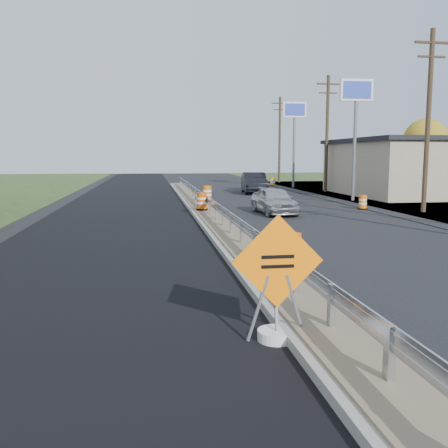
{
  "coord_description": "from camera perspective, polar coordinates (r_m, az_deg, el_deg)",
  "views": [
    {
      "loc": [
        -2.9,
        -15.51,
        2.99
      ],
      "look_at": [
        -0.86,
        -1.9,
        1.1
      ],
      "focal_mm": 40.0,
      "sensor_mm": 36.0,
      "label": 1
    }
  ],
  "objects": [
    {
      "name": "ground",
      "position": [
        16.06,
        2.03,
        -2.91
      ],
      "size": [
        140.0,
        140.0,
        0.0
      ],
      "primitive_type": "plane",
      "color": "black",
      "rests_on": "ground"
    },
    {
      "name": "milled_overlay",
      "position": [
        25.73,
        -11.8,
        0.99
      ],
      "size": [
        7.2,
        120.0,
        0.01
      ],
      "primitive_type": "cube",
      "color": "black",
      "rests_on": "ground"
    },
    {
      "name": "median",
      "position": [
        23.87,
        -1.47,
        0.89
      ],
      "size": [
        1.6,
        55.0,
        0.23
      ],
      "color": "gray",
      "rests_on": "ground"
    },
    {
      "name": "guardrail",
      "position": [
        24.79,
        -1.76,
        2.58
      ],
      "size": [
        0.1,
        46.15,
        0.72
      ],
      "color": "silver",
      "rests_on": "median"
    },
    {
      "name": "pylon_sign_mid",
      "position": [
        34.42,
        14.86,
        13.38
      ],
      "size": [
        2.2,
        0.3,
        7.9
      ],
      "color": "slate",
      "rests_on": "ground"
    },
    {
      "name": "pylon_sign_north",
      "position": [
        47.57,
        8.05,
        11.95
      ],
      "size": [
        2.2,
        0.3,
        7.9
      ],
      "color": "slate",
      "rests_on": "ground"
    },
    {
      "name": "utility_pole_smid",
      "position": [
        28.49,
        22.31,
        11.16
      ],
      "size": [
        1.9,
        0.26,
        9.4
      ],
      "color": "#473523",
      "rests_on": "ground"
    },
    {
      "name": "utility_pole_nmid",
      "position": [
        42.1,
        11.69,
        10.31
      ],
      "size": [
        1.9,
        0.26,
        9.4
      ],
      "color": "#473523",
      "rests_on": "ground"
    },
    {
      "name": "utility_pole_north",
      "position": [
        56.42,
        6.38,
        9.75
      ],
      "size": [
        1.9,
        0.26,
        9.4
      ],
      "color": "#473523",
      "rests_on": "ground"
    },
    {
      "name": "tree_far_yellow",
      "position": [
        57.35,
        22.03,
        8.8
      ],
      "size": [
        4.62,
        4.62,
        6.86
      ],
      "color": "#473523",
      "rests_on": "ground"
    },
    {
      "name": "caution_sign",
      "position": [
        8.21,
        6.06,
        -9.69
      ],
      "size": [
        1.5,
        0.63,
        2.07
      ],
      "rotation": [
        0.0,
        0.0,
        0.01
      ],
      "color": "white",
      "rests_on": "ground"
    },
    {
      "name": "barrel_median_near",
      "position": [
        12.45,
        7.74,
        -3.11
      ],
      "size": [
        0.59,
        0.59,
        0.87
      ],
      "color": "black",
      "rests_on": "median"
    },
    {
      "name": "barrel_median_mid",
      "position": [
        25.4,
        -2.54,
        2.54
      ],
      "size": [
        0.6,
        0.6,
        0.89
      ],
      "color": "black",
      "rests_on": "median"
    },
    {
      "name": "barrel_median_far",
      "position": [
        30.23,
        -1.94,
        3.44
      ],
      "size": [
        0.65,
        0.65,
        0.95
      ],
      "color": "black",
      "rests_on": "median"
    },
    {
      "name": "barrel_shoulder_near",
      "position": [
        29.01,
        15.58,
        2.37
      ],
      "size": [
        0.54,
        0.54,
        0.79
      ],
      "color": "black",
      "rests_on": "ground"
    },
    {
      "name": "barrel_shoulder_far",
      "position": [
        49.83,
        5.57,
        4.81
      ],
      "size": [
        0.58,
        0.58,
        0.85
      ],
      "color": "black",
      "rests_on": "ground"
    },
    {
      "name": "car_silver",
      "position": [
        25.91,
        5.76,
        2.7
      ],
      "size": [
        1.91,
        4.19,
        1.39
      ],
      "primitive_type": "imported",
      "rotation": [
        0.0,
        0.0,
        0.07
      ],
      "color": "#B5B6BA",
      "rests_on": "ground"
    },
    {
      "name": "car_dark_mid",
      "position": [
        40.18,
        3.45,
        4.72
      ],
      "size": [
        2.24,
        5.17,
        1.65
      ],
      "primitive_type": "imported",
      "rotation": [
        0.0,
        0.0,
        -0.1
      ],
      "color": "black",
      "rests_on": "ground"
    }
  ]
}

